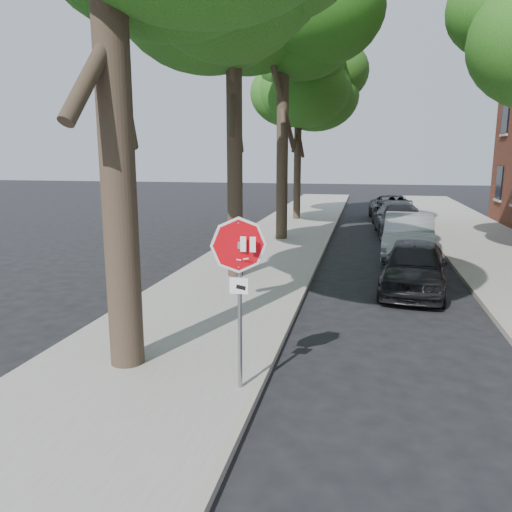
% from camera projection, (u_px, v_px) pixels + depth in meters
% --- Properties ---
extents(ground, '(120.00, 120.00, 0.00)m').
position_uv_depth(ground, '(286.00, 399.00, 7.45)').
color(ground, black).
rests_on(ground, ground).
extents(sidewalk_left, '(4.00, 55.00, 0.12)m').
position_uv_depth(sidewalk_left, '(270.00, 248.00, 19.46)').
color(sidewalk_left, gray).
rests_on(sidewalk_left, ground).
extents(sidewalk_right, '(4.00, 55.00, 0.12)m').
position_uv_depth(sidewalk_right, '(506.00, 257.00, 17.68)').
color(sidewalk_right, gray).
rests_on(sidewalk_right, ground).
extents(curb_left, '(0.12, 55.00, 0.13)m').
position_uv_depth(curb_left, '(323.00, 250.00, 19.03)').
color(curb_left, '#9E9384').
rests_on(curb_left, ground).
extents(curb_right, '(0.12, 55.00, 0.13)m').
position_uv_depth(curb_right, '(445.00, 254.00, 18.11)').
color(curb_right, '#9E9384').
rests_on(curb_right, ground).
extents(stop_sign, '(0.76, 0.34, 2.61)m').
position_uv_depth(stop_sign, '(239.00, 270.00, 7.19)').
color(stop_sign, gray).
rests_on(stop_sign, sidewalk_left).
extents(tree_mid_a, '(5.59, 5.19, 9.84)m').
position_uv_depth(tree_mid_a, '(234.00, 2.00, 13.32)').
color(tree_mid_a, black).
rests_on(tree_mid_a, sidewalk_left).
extents(tree_mid_b, '(5.88, 5.46, 10.36)m').
position_uv_depth(tree_mid_b, '(283.00, 43.00, 19.92)').
color(tree_mid_b, black).
rests_on(tree_mid_b, sidewalk_left).
extents(tree_far, '(5.29, 4.91, 9.33)m').
position_uv_depth(tree_far, '(299.00, 87.00, 26.83)').
color(tree_far, black).
rests_on(tree_far, sidewalk_left).
extents(car_a, '(2.08, 4.23, 1.39)m').
position_uv_depth(car_a, '(414.00, 266.00, 13.26)').
color(car_a, black).
rests_on(car_a, ground).
extents(car_b, '(2.03, 4.87, 1.57)m').
position_uv_depth(car_b, '(409.00, 236.00, 17.71)').
color(car_b, '#9CA0A4').
rests_on(car_b, ground).
extents(car_c, '(2.33, 5.15, 1.47)m').
position_uv_depth(car_c, '(399.00, 220.00, 22.70)').
color(car_c, '#444348').
rests_on(car_c, ground).
extents(car_d, '(2.58, 5.19, 1.41)m').
position_uv_depth(car_d, '(392.00, 208.00, 27.86)').
color(car_d, black).
rests_on(car_d, ground).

